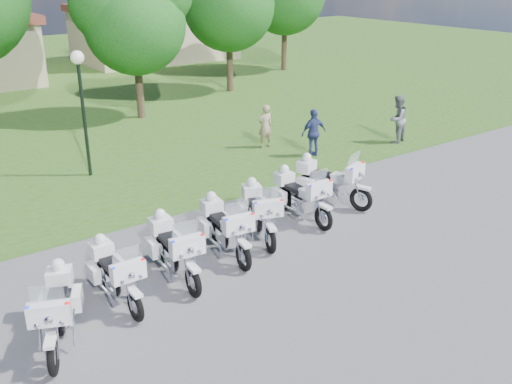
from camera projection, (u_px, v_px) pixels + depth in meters
ground at (285, 238)px, 15.31m from camera, size 100.00×100.00×0.00m
grass_lawn at (18, 81)px, 35.71m from camera, size 100.00×48.00×0.01m
motorcycle_0 at (57, 309)px, 10.92m from camera, size 1.42×2.31×1.65m
motorcycle_1 at (115, 273)px, 12.25m from camera, size 0.77×2.35×1.58m
motorcycle_2 at (174, 248)px, 13.20m from camera, size 0.98×2.54×1.71m
motorcycle_3 at (225, 227)px, 14.28m from camera, size 1.02×2.50×1.68m
motorcycle_4 at (259, 211)px, 15.20m from camera, size 1.36×2.40×1.69m
motorcycle_5 at (300, 195)px, 16.29m from camera, size 0.84×2.51×1.69m
motorcycle_6 at (329, 180)px, 17.29m from camera, size 1.37×2.53×1.76m
lamp_post at (80, 83)px, 18.63m from camera, size 0.44×0.44×4.26m
tree_2 at (133, 13)px, 25.52m from camera, size 5.41×4.62×7.22m
building_east at (154, 32)px, 43.14m from camera, size 11.44×7.28×4.10m
bystander_a at (265, 126)px, 22.51m from camera, size 0.67×0.48×1.73m
bystander_b at (397, 119)px, 23.13m from camera, size 1.10×0.95×1.94m
bystander_c at (314, 133)px, 21.47m from camera, size 1.11×0.56×1.82m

